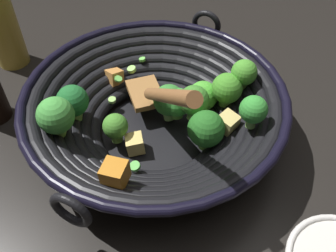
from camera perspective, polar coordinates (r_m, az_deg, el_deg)
ground_plane at (r=0.61m, az=-1.86°, el=-1.40°), size 4.00×4.00×0.00m
wok at (r=0.56m, az=-1.85°, el=2.53°), size 0.39×0.39×0.22m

